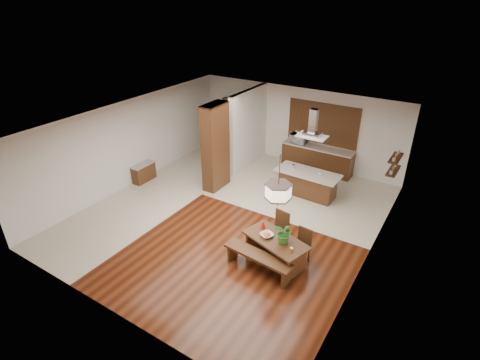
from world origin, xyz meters
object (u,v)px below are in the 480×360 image
Objects in this scene: hallway_console at (144,173)px; dining_chair_left at (278,230)px; dining_chair_right at (301,246)px; dining_table at (275,245)px; island_cup at (320,174)px; pendant_lantern at (279,181)px; microwave at (299,139)px; foliage_plant at (284,234)px; range_hood at (313,123)px; kitchen_island at (307,183)px; dining_bench at (258,263)px; fruit_bowl at (267,235)px.

dining_chair_left reaches higher than hallway_console.
dining_table is at bearing -140.47° from dining_chair_right.
dining_chair_right is 7.38× the size of island_cup.
dining_chair_left is 1.86m from pendant_lantern.
pendant_lantern is 2.20× the size of microwave.
hallway_console is 6.03m from island_cup.
foliage_plant is 0.59× the size of range_hood.
foliage_plant is at bearing -13.25° from hallway_console.
microwave reaches higher than island_cup.
pendant_lantern is at bearing 0.00° from dining_table.
microwave is at bearing 109.06° from dining_table.
island_cup is at bearing 94.17° from dining_table.
dining_chair_left is 0.89m from foliage_plant.
microwave is (-2.39, 5.03, 0.67)m from dining_chair_right.
dining_chair_left reaches higher than island_cup.
hallway_console is 6.33m from foliage_plant.
dining_chair_right is at bearing -67.64° from kitchen_island.
pendant_lantern is (0.24, -0.59, 1.75)m from dining_chair_left.
dining_chair_right is at bearing -62.52° from microwave.
dining_bench is 1.16m from dining_chair_right.
island_cup is at bearing 90.18° from fruit_bowl.
island_cup is (-0.25, 3.46, 0.40)m from dining_table.
dining_chair_left is at bearing 112.47° from pendant_lantern.
dining_chair_left is 1.66× the size of microwave.
kitchen_island is at bearing 107.64° from dining_chair_left.
foliage_plant reaches higher than dining_chair_right.
dining_bench is 4.06m from island_cup.
foliage_plant is 0.89× the size of microwave.
foliage_plant reaches higher than kitchen_island.
microwave is at bearing 121.01° from dining_chair_right.
microwave is at bearing 118.29° from dining_chair_left.
foliage_plant is 3.52m from island_cup.
dining_table is 0.32m from fruit_bowl.
island_cup reaches higher than dining_chair_right.
dining_bench is at bearing -106.82° from pendant_lantern.
microwave is (-1.21, 1.86, 0.68)m from kitchen_island.
microwave is (4.04, 3.97, 0.80)m from hallway_console.
dining_chair_left is at bearing 127.51° from foliage_plant.
dining_chair_left is at bearing 112.47° from dining_table.
fruit_bowl is at bearing -175.18° from dining_table.
dining_chair_right reaches higher than hallway_console.
dining_chair_right is 3.23m from island_cup.
pendant_lantern reaches higher than kitchen_island.
fruit_bowl is 3.98m from range_hood.
kitchen_island reaches higher than fruit_bowl.
fruit_bowl is at bearing 179.04° from foliage_plant.
microwave reaches higher than kitchen_island.
fruit_bowl is 0.35× the size of range_hood.
foliage_plant is (0.47, -0.61, 0.44)m from dining_chair_left.
pendant_lantern is 4.21× the size of fruit_bowl.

